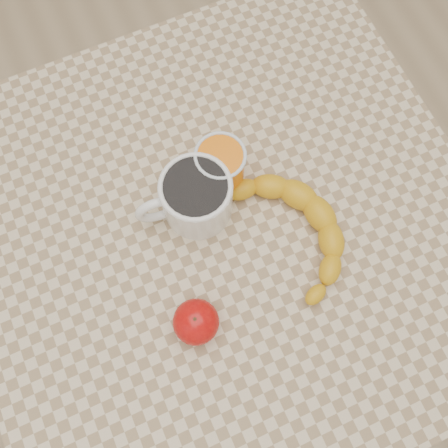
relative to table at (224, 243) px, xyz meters
name	(u,v)px	position (x,y,z in m)	size (l,w,h in m)	color
ground	(224,304)	(0.00, 0.00, -0.66)	(3.00, 3.00, 0.00)	tan
table	(224,243)	(0.00, 0.00, 0.00)	(0.80, 0.80, 0.75)	beige
coffee_mug	(195,197)	(-0.03, 0.05, 0.14)	(0.15, 0.12, 0.09)	white
orange_juice_glass	(220,167)	(0.03, 0.08, 0.13)	(0.08, 0.08, 0.09)	orange
apple	(196,322)	(-0.10, -0.12, 0.12)	(0.08, 0.08, 0.06)	#960508
banana	(287,231)	(0.08, -0.05, 0.11)	(0.23, 0.30, 0.04)	gold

